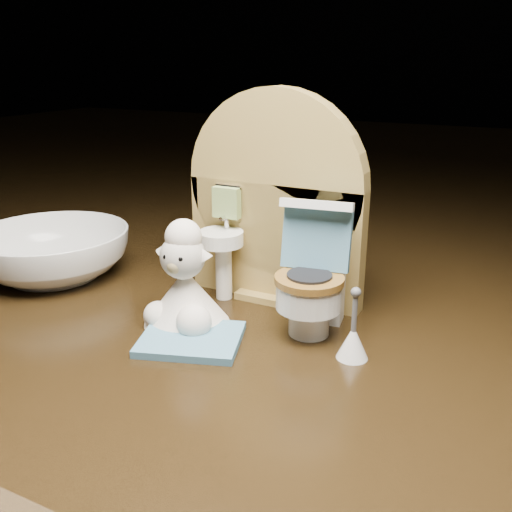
{
  "coord_description": "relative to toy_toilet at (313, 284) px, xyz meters",
  "views": [
    {
      "loc": [
        0.16,
        -0.29,
        0.17
      ],
      "look_at": [
        0.0,
        0.02,
        0.05
      ],
      "focal_mm": 40.0,
      "sensor_mm": 36.0,
      "label": 1
    }
  ],
  "objects": [
    {
      "name": "bath_mat",
      "position": [
        -0.06,
        -0.05,
        -0.03
      ],
      "size": [
        0.07,
        0.07,
        0.0
      ],
      "primitive_type": "cube",
      "rotation": [
        0.0,
        0.0,
        0.32
      ],
      "color": "teal",
      "rests_on": "ground"
    },
    {
      "name": "toy_toilet",
      "position": [
        0.0,
        0.0,
        0.0
      ],
      "size": [
        0.05,
        0.06,
        0.09
      ],
      "rotation": [
        0.0,
        0.0,
        0.14
      ],
      "color": "white",
      "rests_on": "ground"
    },
    {
      "name": "toilet_brush",
      "position": [
        0.04,
        -0.03,
        -0.02
      ],
      "size": [
        0.02,
        0.02,
        0.05
      ],
      "color": "white",
      "rests_on": "ground"
    },
    {
      "name": "ceramic_bowl",
      "position": [
        -0.22,
        -0.01,
        -0.01
      ],
      "size": [
        0.16,
        0.16,
        0.04
      ],
      "primitive_type": "imported",
      "rotation": [
        0.0,
        0.0,
        -0.44
      ],
      "color": "white",
      "rests_on": "ground"
    },
    {
      "name": "plush_lamb",
      "position": [
        -0.08,
        -0.03,
        -0.01
      ],
      "size": [
        0.06,
        0.06,
        0.07
      ],
      "rotation": [
        0.0,
        0.0,
        0.09
      ],
      "color": "white",
      "rests_on": "ground"
    },
    {
      "name": "backdrop_panel",
      "position": [
        -0.04,
        0.03,
        0.03
      ],
      "size": [
        0.13,
        0.05,
        0.15
      ],
      "color": "#A68642",
      "rests_on": "ground"
    }
  ]
}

